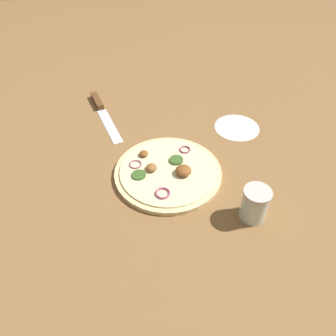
% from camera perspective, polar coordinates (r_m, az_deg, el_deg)
% --- Properties ---
extents(ground_plane, '(3.00, 3.00, 0.00)m').
position_cam_1_polar(ground_plane, '(0.83, 0.00, -1.06)').
color(ground_plane, brown).
extents(pizza, '(0.27, 0.27, 0.04)m').
position_cam_1_polar(pizza, '(0.83, -0.01, -0.66)').
color(pizza, beige).
rests_on(pizza, ground_plane).
extents(knife, '(0.10, 0.27, 0.02)m').
position_cam_1_polar(knife, '(1.08, -11.67, 10.26)').
color(knife, silver).
rests_on(knife, ground_plane).
extents(spice_jar, '(0.06, 0.06, 0.08)m').
position_cam_1_polar(spice_jar, '(0.74, 14.86, -6.08)').
color(spice_jar, silver).
rests_on(spice_jar, ground_plane).
extents(flour_patch, '(0.13, 0.13, 0.00)m').
position_cam_1_polar(flour_patch, '(1.01, 11.91, 6.94)').
color(flour_patch, white).
rests_on(flour_patch, ground_plane).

